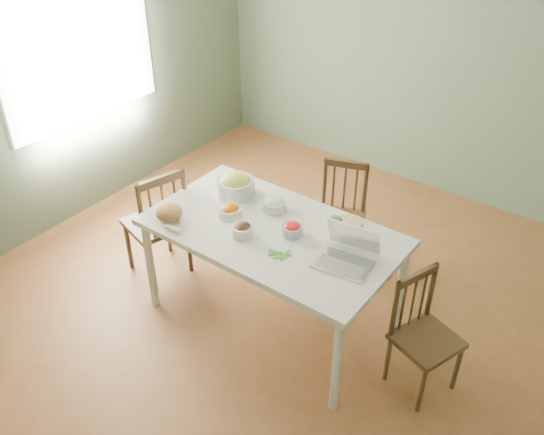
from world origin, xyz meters
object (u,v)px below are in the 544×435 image
Objects in this scene: dining_table at (272,275)px; bread_boule at (169,212)px; chair_right at (427,338)px; chair_far at (339,218)px; laptop at (344,251)px; bowl_squash at (235,185)px; chair_left at (155,221)px.

bread_boule reaches higher than dining_table.
chair_right is (1.19, 0.07, 0.02)m from dining_table.
bread_boule reaches higher than chair_far.
chair_far is 1.20m from laptop.
laptop is at bearing -13.19° from bowl_squash.
bread_boule is (-0.66, -0.34, 0.47)m from dining_table.
chair_right reaches higher than dining_table.
bread_boule is at bearing 77.57° from chair_left.
chair_far is at bearing 60.56° from bread_boule.
laptop is (-0.59, -0.12, 0.51)m from chair_right.
chair_left is (-1.14, -0.98, 0.05)m from chair_far.
laptop is at bearing -78.61° from chair_far.
laptop is (1.25, 0.29, 0.06)m from bread_boule.
bowl_squash is at bearing -147.88° from chair_far.
chair_far is at bearing 74.51° from chair_right.
chair_left is at bearing 173.87° from laptop.
bread_boule is (0.45, -0.24, 0.39)m from chair_left.
chair_right is (1.15, -0.81, -0.02)m from chair_far.
chair_left is at bearing 152.05° from bread_boule.
chair_right is 1.76m from bowl_squash.
dining_table is 1.77× the size of chair_left.
chair_far is 1.47m from bread_boule.
bread_boule is at bearing -106.11° from bowl_squash.
dining_table is at bearing 113.26° from chair_right.
chair_left is 1.76m from laptop.
bowl_squash is at bearing 159.07° from laptop.
chair_far is 0.90× the size of chair_left.
bowl_squash is 1.13m from laptop.
laptop is at bearing 121.54° from chair_right.
dining_table is 1.96× the size of chair_far.
laptop is (0.60, -0.05, 0.53)m from dining_table.
laptop reaches higher than chair_left.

